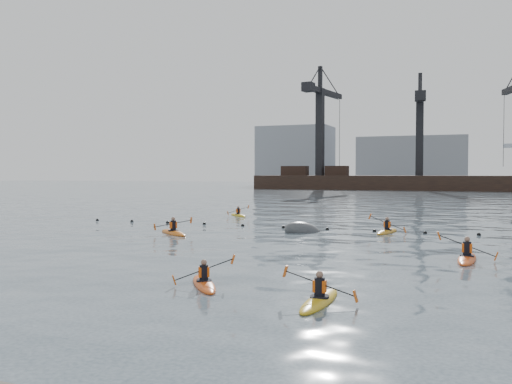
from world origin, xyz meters
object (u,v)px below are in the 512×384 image
kayaker_2 (173,232)px  mooring_buoy (303,232)px  kayaker_1 (320,299)px  kayaker_3 (387,231)px  kayaker_4 (467,258)px  kayaker_5 (238,215)px  kayaker_0 (204,283)px

kayaker_2 → mooring_buoy: bearing=-21.6°
kayaker_1 → kayaker_3: (-0.63, 18.93, 0.01)m
kayaker_4 → mooring_buoy: kayaker_4 is taller
kayaker_2 → kayaker_4: size_ratio=0.91×
kayaker_1 → mooring_buoy: (-5.54, 17.44, -0.10)m
kayaker_2 → kayaker_1: bearing=-97.6°
kayaker_3 → kayaker_5: 16.07m
kayaker_4 → kayaker_5: 25.59m
kayaker_1 → mooring_buoy: 18.30m
kayaker_4 → kayaker_3: bearing=-60.7°
kayaker_0 → mooring_buoy: size_ratio=1.16×
kayaker_3 → kayaker_0: bearing=-91.2°
kayaker_0 → kayaker_1: size_ratio=0.88×
kayaker_5 → kayaker_0: bearing=-114.4°
kayaker_0 → kayaker_3: size_ratio=0.81×
kayaker_3 → kayaker_5: size_ratio=1.39×
kayaker_1 → kayaker_3: 18.94m
kayaker_0 → kayaker_5: bearing=75.9°
kayaker_3 → kayaker_5: kayaker_3 is taller
kayaker_1 → kayaker_4: kayaker_4 is taller
kayaker_0 → kayaker_1: bearing=-47.7°
kayaker_2 → kayaker_4: bearing=-64.5°
kayaker_3 → mooring_buoy: size_ratio=1.43×
kayaker_4 → kayaker_5: bearing=-41.3°
kayaker_4 → kayaker_5: (-18.07, 18.13, -0.02)m
kayaker_2 → kayaker_5: (-1.67, 13.91, -0.02)m
kayaker_2 → mooring_buoy: size_ratio=1.33×
kayaker_0 → mooring_buoy: (-1.46, 16.51, -0.09)m
kayaker_4 → kayaker_0: bearing=50.7°
mooring_buoy → kayaker_0: bearing=-84.9°
kayaker_5 → mooring_buoy: kayaker_5 is taller
kayaker_5 → mooring_buoy: 13.32m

